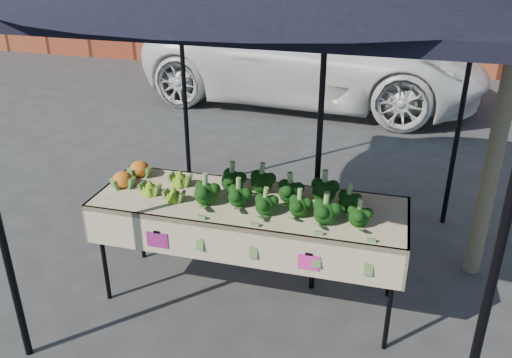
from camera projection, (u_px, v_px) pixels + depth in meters
name	position (u px, v px, depth m)	size (l,w,h in m)	color
ground	(266.00, 299.00, 4.36)	(90.00, 90.00, 0.00)	#2D2D30
table	(249.00, 251.00, 4.19)	(2.42, 0.88, 0.90)	beige
canopy	(277.00, 130.00, 4.09)	(3.16, 3.16, 2.74)	black
broccoli_heap	(284.00, 192.00, 3.91)	(1.34, 0.54, 0.22)	black
romanesco_cluster	(168.00, 181.00, 4.13)	(0.40, 0.44, 0.17)	#7BA322
cauliflower_pair	(131.00, 173.00, 4.30)	(0.20, 0.40, 0.15)	orange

